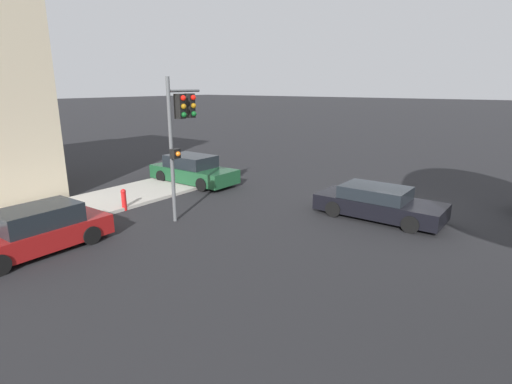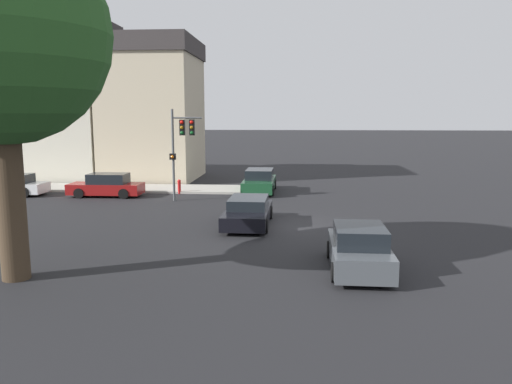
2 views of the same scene
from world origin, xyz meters
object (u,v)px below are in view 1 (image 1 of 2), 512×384
object	(u,v)px
parked_car_0	(36,231)
fire_hydrant	(124,199)
traffic_signal	(181,123)
crossing_car_0	(193,170)
crossing_car_1	(378,203)

from	to	relation	value
parked_car_0	fire_hydrant	size ratio (longest dim) A/B	4.86
traffic_signal	crossing_car_0	xyz separation A→B (m)	(3.75, -4.24, -2.99)
crossing_car_1	parked_car_0	world-z (taller)	parked_car_0
fire_hydrant	crossing_car_1	bearing A→B (deg)	-149.38
crossing_car_1	fire_hydrant	world-z (taller)	crossing_car_1
crossing_car_0	fire_hydrant	xyz separation A→B (m)	(-1.05, 5.08, -0.22)
traffic_signal	crossing_car_1	distance (m)	8.16
crossing_car_1	fire_hydrant	bearing A→B (deg)	-148.27
crossing_car_0	parked_car_0	xyz separation A→B (m)	(-2.46, 9.32, -0.04)
crossing_car_0	parked_car_0	world-z (taller)	crossing_car_0
crossing_car_0	crossing_car_1	xyz separation A→B (m)	(-9.89, -0.15, -0.10)
crossing_car_1	fire_hydrant	xyz separation A→B (m)	(8.84, 5.23, -0.12)
traffic_signal	crossing_car_1	bearing A→B (deg)	31.00
traffic_signal	fire_hydrant	distance (m)	4.27
crossing_car_0	parked_car_0	size ratio (longest dim) A/B	1.07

